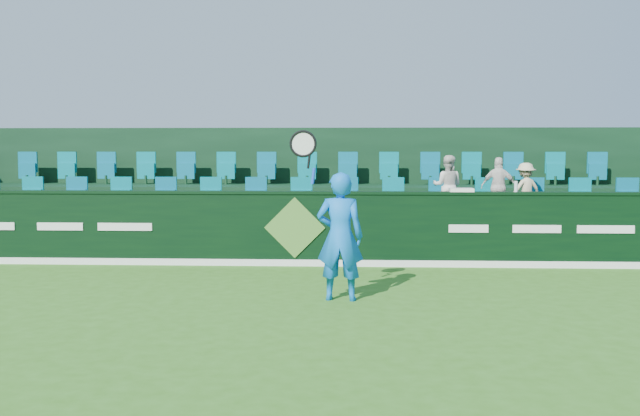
{
  "coord_description": "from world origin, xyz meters",
  "views": [
    {
      "loc": [
        1.04,
        -8.8,
        2.14
      ],
      "look_at": [
        0.51,
        2.8,
        1.15
      ],
      "focal_mm": 40.0,
      "sensor_mm": 36.0,
      "label": 1
    }
  ],
  "objects_px": {
    "tennis_player": "(339,235)",
    "drinks_bottle": "(516,186)",
    "spectator_middle": "(499,187)",
    "spectator_right": "(525,190)",
    "spectator_left": "(447,186)",
    "towel": "(461,190)"
  },
  "relations": [
    {
      "from": "spectator_middle",
      "to": "spectator_right",
      "type": "xyz_separation_m",
      "value": [
        0.51,
        0.0,
        -0.05
      ]
    },
    {
      "from": "spectator_middle",
      "to": "spectator_right",
      "type": "relative_size",
      "value": 1.1
    },
    {
      "from": "spectator_middle",
      "to": "towel",
      "type": "distance_m",
      "value": 1.43
    },
    {
      "from": "spectator_middle",
      "to": "tennis_player",
      "type": "bearing_deg",
      "value": 63.68
    },
    {
      "from": "towel",
      "to": "spectator_right",
      "type": "bearing_deg",
      "value": 38.69
    },
    {
      "from": "spectator_right",
      "to": "spectator_left",
      "type": "bearing_deg",
      "value": -20.59
    },
    {
      "from": "drinks_bottle",
      "to": "spectator_middle",
      "type": "bearing_deg",
      "value": 93.76
    },
    {
      "from": "spectator_middle",
      "to": "spectator_right",
      "type": "distance_m",
      "value": 0.51
    },
    {
      "from": "spectator_left",
      "to": "drinks_bottle",
      "type": "xyz_separation_m",
      "value": [
        1.06,
        -1.12,
        0.05
      ]
    },
    {
      "from": "tennis_player",
      "to": "spectator_left",
      "type": "relative_size",
      "value": 2.02
    },
    {
      "from": "drinks_bottle",
      "to": "tennis_player",
      "type": "bearing_deg",
      "value": -136.52
    },
    {
      "from": "towel",
      "to": "tennis_player",
      "type": "bearing_deg",
      "value": -125.93
    },
    {
      "from": "tennis_player",
      "to": "drinks_bottle",
      "type": "bearing_deg",
      "value": 43.48
    },
    {
      "from": "tennis_player",
      "to": "towel",
      "type": "height_order",
      "value": "tennis_player"
    },
    {
      "from": "spectator_middle",
      "to": "spectator_right",
      "type": "height_order",
      "value": "spectator_middle"
    },
    {
      "from": "spectator_middle",
      "to": "towel",
      "type": "bearing_deg",
      "value": 61.84
    },
    {
      "from": "spectator_middle",
      "to": "drinks_bottle",
      "type": "height_order",
      "value": "spectator_middle"
    },
    {
      "from": "spectator_left",
      "to": "spectator_right",
      "type": "xyz_separation_m",
      "value": [
        1.5,
        0.0,
        -0.07
      ]
    },
    {
      "from": "spectator_middle",
      "to": "drinks_bottle",
      "type": "relative_size",
      "value": 5.95
    },
    {
      "from": "spectator_left",
      "to": "tennis_player",
      "type": "bearing_deg",
      "value": 78.02
    },
    {
      "from": "tennis_player",
      "to": "spectator_middle",
      "type": "xyz_separation_m",
      "value": [
        3.01,
        4.04,
        0.46
      ]
    },
    {
      "from": "towel",
      "to": "spectator_middle",
      "type": "bearing_deg",
      "value": 51.5
    }
  ]
}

